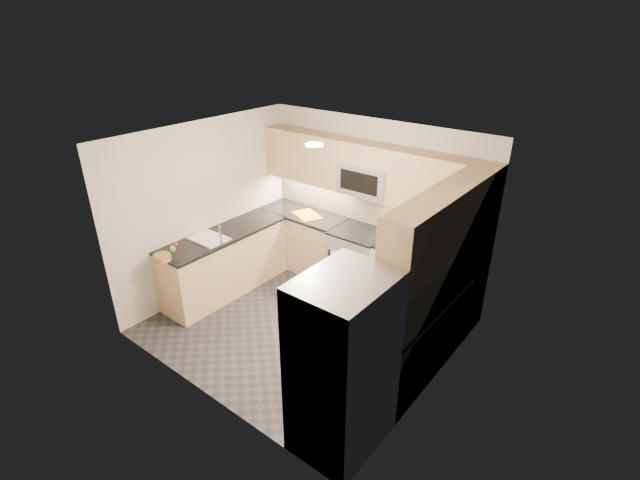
% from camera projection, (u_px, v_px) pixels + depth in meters
% --- Properties ---
extents(floor, '(3.60, 3.20, 0.00)m').
position_uv_depth(floor, '(304.00, 326.00, 6.19)').
color(floor, black).
rests_on(floor, ground).
extents(ceiling, '(3.60, 3.20, 0.02)m').
position_uv_depth(ceiling, '(300.00, 141.00, 5.10)').
color(ceiling, beige).
rests_on(ceiling, wall_back).
extents(wall_back, '(3.60, 0.02, 2.50)m').
position_uv_depth(wall_back, '(373.00, 205.00, 6.78)').
color(wall_back, '#BDB5A5').
rests_on(wall_back, floor).
extents(wall_front, '(3.60, 0.02, 2.50)m').
position_uv_depth(wall_front, '(196.00, 299.00, 4.52)').
color(wall_front, '#BDB5A5').
rests_on(wall_front, floor).
extents(wall_left, '(0.02, 3.20, 2.50)m').
position_uv_depth(wall_left, '(207.00, 208.00, 6.65)').
color(wall_left, '#BDB5A5').
rests_on(wall_left, floor).
extents(wall_right, '(0.02, 3.20, 2.50)m').
position_uv_depth(wall_right, '(439.00, 291.00, 4.64)').
color(wall_right, '#BDB5A5').
rests_on(wall_right, floor).
extents(base_cab_back_left, '(1.42, 0.60, 0.90)m').
position_uv_depth(base_cab_back_left, '(304.00, 241.00, 7.52)').
color(base_cab_back_left, tan).
rests_on(base_cab_back_left, floor).
extents(base_cab_back_right, '(1.42, 0.60, 0.90)m').
position_uv_depth(base_cab_back_right, '(426.00, 284.00, 6.31)').
color(base_cab_back_right, tan).
rests_on(base_cab_back_right, floor).
extents(base_cab_right, '(0.60, 1.70, 0.90)m').
position_uv_depth(base_cab_right, '(412.00, 337.00, 5.27)').
color(base_cab_right, tan).
rests_on(base_cab_right, floor).
extents(base_cab_peninsula, '(0.60, 2.00, 0.90)m').
position_uv_depth(base_cab_peninsula, '(226.00, 263.00, 6.83)').
color(base_cab_peninsula, tan).
rests_on(base_cab_peninsula, floor).
extents(countertop_back_left, '(1.42, 0.63, 0.04)m').
position_uv_depth(countertop_back_left, '(303.00, 214.00, 7.32)').
color(countertop_back_left, black).
rests_on(countertop_back_left, base_cab_back_left).
extents(countertop_back_right, '(1.42, 0.63, 0.04)m').
position_uv_depth(countertop_back_right, '(429.00, 253.00, 6.10)').
color(countertop_back_right, black).
rests_on(countertop_back_right, base_cab_back_right).
extents(countertop_right, '(0.63, 1.70, 0.04)m').
position_uv_depth(countertop_right, '(416.00, 302.00, 5.06)').
color(countertop_right, black).
rests_on(countertop_right, base_cab_right).
extents(countertop_peninsula, '(0.63, 2.00, 0.04)m').
position_uv_depth(countertop_peninsula, '(223.00, 234.00, 6.63)').
color(countertop_peninsula, black).
rests_on(countertop_peninsula, base_cab_peninsula).
extents(upper_cab_back, '(3.60, 0.35, 0.75)m').
position_uv_depth(upper_cab_back, '(368.00, 170.00, 6.40)').
color(upper_cab_back, tan).
rests_on(upper_cab_back, wall_back).
extents(upper_cab_right, '(0.35, 1.95, 0.75)m').
position_uv_depth(upper_cab_right, '(441.00, 226.00, 4.68)').
color(upper_cab_right, tan).
rests_on(upper_cab_right, wall_right).
extents(backsplash_back, '(3.60, 0.01, 0.51)m').
position_uv_depth(backsplash_back, '(372.00, 208.00, 6.80)').
color(backsplash_back, tan).
rests_on(backsplash_back, wall_back).
extents(backsplash_right, '(0.01, 2.30, 0.51)m').
position_uv_depth(backsplash_right, '(456.00, 278.00, 4.99)').
color(backsplash_right, tan).
rests_on(backsplash_right, wall_right).
extents(gas_range, '(0.76, 0.65, 0.91)m').
position_uv_depth(gas_range, '(358.00, 261.00, 6.89)').
color(gas_range, '#A8ABB0').
rests_on(gas_range, floor).
extents(range_cooktop, '(0.76, 0.65, 0.03)m').
position_uv_depth(range_cooktop, '(360.00, 233.00, 6.69)').
color(range_cooktop, black).
rests_on(range_cooktop, gas_range).
extents(oven_door_glass, '(0.62, 0.02, 0.45)m').
position_uv_depth(oven_door_glass, '(346.00, 270.00, 6.66)').
color(oven_door_glass, black).
rests_on(oven_door_glass, gas_range).
extents(oven_handle, '(0.60, 0.02, 0.02)m').
position_uv_depth(oven_handle, '(345.00, 253.00, 6.53)').
color(oven_handle, '#B2B5BA').
rests_on(oven_handle, gas_range).
extents(microwave, '(0.76, 0.40, 0.40)m').
position_uv_depth(microwave, '(367.00, 179.00, 6.44)').
color(microwave, '#A8ABB0').
rests_on(microwave, upper_cab_back).
extents(microwave_door, '(0.60, 0.01, 0.28)m').
position_uv_depth(microwave_door, '(358.00, 182.00, 6.29)').
color(microwave_door, black).
rests_on(microwave_door, microwave).
extents(refrigerator, '(0.70, 0.90, 1.80)m').
position_uv_depth(refrigerator, '(343.00, 365.00, 4.18)').
color(refrigerator, '#9A9DA1').
rests_on(refrigerator, floor).
extents(fridge_handle_left, '(0.02, 0.02, 1.20)m').
position_uv_depth(fridge_handle_left, '(299.00, 354.00, 4.24)').
color(fridge_handle_left, '#B2B5BA').
rests_on(fridge_handle_left, refrigerator).
extents(fridge_handle_right, '(0.02, 0.02, 1.20)m').
position_uv_depth(fridge_handle_right, '(323.00, 335.00, 4.49)').
color(fridge_handle_right, '#B2B5BA').
rests_on(fridge_handle_right, refrigerator).
extents(sink_basin, '(0.52, 0.38, 0.16)m').
position_uv_depth(sink_basin, '(209.00, 243.00, 6.47)').
color(sink_basin, white).
rests_on(sink_basin, base_cab_peninsula).
extents(faucet, '(0.03, 0.03, 0.28)m').
position_uv_depth(faucet, '(220.00, 235.00, 6.24)').
color(faucet, silver).
rests_on(faucet, countertop_peninsula).
extents(utensil_bowl, '(0.35, 0.35, 0.16)m').
position_uv_depth(utensil_bowl, '(436.00, 251.00, 5.94)').
color(utensil_bowl, '#4BB055').
rests_on(utensil_bowl, countertop_back_right).
extents(cutting_board, '(0.55, 0.48, 0.01)m').
position_uv_depth(cutting_board, '(307.00, 215.00, 7.20)').
color(cutting_board, orange).
rests_on(cutting_board, countertop_back_left).
extents(fruit_basket, '(0.28, 0.28, 0.08)m').
position_uv_depth(fruit_basket, '(162.00, 257.00, 5.87)').
color(fruit_basket, olive).
rests_on(fruit_basket, countertop_peninsula).
extents(fruit_apple, '(0.06, 0.06, 0.06)m').
position_uv_depth(fruit_apple, '(176.00, 244.00, 6.04)').
color(fruit_apple, red).
rests_on(fruit_apple, fruit_basket).
extents(fruit_pear, '(0.07, 0.07, 0.07)m').
position_uv_depth(fruit_pear, '(173.00, 249.00, 5.92)').
color(fruit_pear, '#4EAD4A').
rests_on(fruit_pear, fruit_basket).
extents(dish_towel_check, '(0.17, 0.06, 0.33)m').
position_uv_depth(dish_towel_check, '(336.00, 262.00, 6.67)').
color(dish_towel_check, white).
rests_on(dish_towel_check, oven_handle).
extents(dish_towel_blue, '(0.17, 0.06, 0.33)m').
position_uv_depth(dish_towel_blue, '(348.00, 266.00, 6.56)').
color(dish_towel_blue, navy).
rests_on(dish_towel_blue, oven_handle).
extents(fruit_orange, '(0.06, 0.06, 0.06)m').
position_uv_depth(fruit_orange, '(172.00, 247.00, 5.97)').
color(fruit_orange, '#D25617').
rests_on(fruit_orange, fruit_basket).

